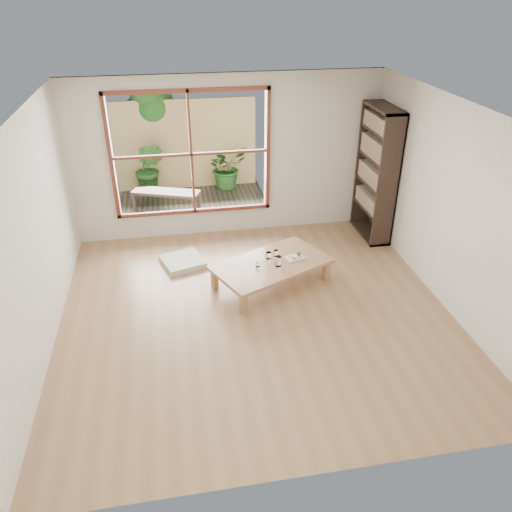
{
  "coord_description": "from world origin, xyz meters",
  "views": [
    {
      "loc": [
        -0.94,
        -5.25,
        3.86
      ],
      "look_at": [
        0.09,
        0.51,
        0.55
      ],
      "focal_mm": 35.0,
      "sensor_mm": 36.0,
      "label": 1
    }
  ],
  "objects": [
    {
      "name": "deck",
      "position": [
        -0.6,
        3.56,
        0.0
      ],
      "size": [
        2.8,
        2.0,
        0.05
      ],
      "primitive_type": "cube",
      "color": "#3C352C",
      "rests_on": "ground"
    },
    {
      "name": "bookshelf",
      "position": [
        2.31,
        1.9,
        1.07
      ],
      "size": [
        0.34,
        0.96,
        2.14
      ],
      "primitive_type": "cube",
      "color": "#32241C",
      "rests_on": "ground"
    },
    {
      "name": "ground",
      "position": [
        0.0,
        0.0,
        0.0
      ],
      "size": [
        5.0,
        5.0,
        0.0
      ],
      "primitive_type": "plane",
      "color": "#A07850",
      "rests_on": "ground"
    },
    {
      "name": "garden_bench",
      "position": [
        -1.06,
        3.42,
        0.35
      ],
      "size": [
        1.27,
        0.77,
        0.39
      ],
      "rotation": [
        0.0,
        0.0,
        -0.36
      ],
      "color": "#32241C",
      "rests_on": "deck"
    },
    {
      "name": "food_tray",
      "position": [
        0.7,
        0.71,
        0.37
      ],
      "size": [
        0.29,
        0.24,
        0.08
      ],
      "rotation": [
        0.0,
        0.0,
        0.25
      ],
      "color": "white",
      "rests_on": "low_table"
    },
    {
      "name": "low_table",
      "position": [
        0.33,
        0.64,
        0.31
      ],
      "size": [
        1.81,
        1.48,
        0.35
      ],
      "rotation": [
        0.0,
        0.0,
        0.43
      ],
      "color": "#A2754E",
      "rests_on": "ground"
    },
    {
      "name": "shrub_left",
      "position": [
        -1.34,
        4.28,
        0.56
      ],
      "size": [
        0.72,
        0.67,
        1.06
      ],
      "primitive_type": "imported",
      "rotation": [
        0.0,
        0.0,
        -0.41
      ],
      "color": "#275820",
      "rests_on": "deck"
    },
    {
      "name": "glass_short",
      "position": [
        0.32,
        0.77,
        0.4
      ],
      "size": [
        0.08,
        0.08,
        0.1
      ],
      "primitive_type": "cylinder",
      "color": "silver",
      "rests_on": "low_table"
    },
    {
      "name": "glass_tall",
      "position": [
        0.41,
        0.53,
        0.42
      ],
      "size": [
        0.08,
        0.08,
        0.15
      ],
      "primitive_type": "cylinder",
      "color": "silver",
      "rests_on": "low_table"
    },
    {
      "name": "bamboo_fence",
      "position": [
        -0.6,
        4.56,
        0.9
      ],
      "size": [
        2.8,
        0.06,
        1.8
      ],
      "primitive_type": "cube",
      "color": "tan",
      "rests_on": "ground"
    },
    {
      "name": "glass_mid",
      "position": [
        0.43,
        0.81,
        0.39
      ],
      "size": [
        0.07,
        0.07,
        0.09
      ],
      "primitive_type": "cylinder",
      "color": "silver",
      "rests_on": "low_table"
    },
    {
      "name": "garden_tree",
      "position": [
        -1.28,
        4.86,
        1.63
      ],
      "size": [
        1.04,
        0.85,
        2.22
      ],
      "color": "#4C3D2D",
      "rests_on": "ground"
    },
    {
      "name": "shrub_right",
      "position": [
        0.18,
        4.39,
        0.47
      ],
      "size": [
        1.01,
        0.96,
        0.88
      ],
      "primitive_type": "imported",
      "rotation": [
        0.0,
        0.0,
        0.44
      ],
      "color": "#275820",
      "rests_on": "deck"
    },
    {
      "name": "floor_cushion",
      "position": [
        -0.88,
        1.43,
        0.04
      ],
      "size": [
        0.73,
        0.73,
        0.08
      ],
      "primitive_type": "cube",
      "rotation": [
        0.0,
        0.0,
        0.31
      ],
      "color": "beige",
      "rests_on": "ground"
    },
    {
      "name": "glass_small",
      "position": [
        0.13,
        0.57,
        0.38
      ],
      "size": [
        0.06,
        0.06,
        0.07
      ],
      "primitive_type": "cylinder",
      "color": "silver",
      "rests_on": "low_table"
    }
  ]
}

